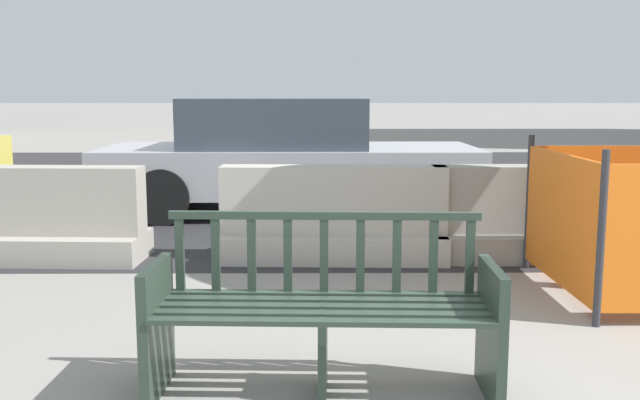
{
  "coord_description": "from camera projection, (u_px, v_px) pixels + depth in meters",
  "views": [
    {
      "loc": [
        -0.58,
        -3.05,
        1.48
      ],
      "look_at": [
        -0.54,
        1.8,
        0.75
      ],
      "focal_mm": 40.0,
      "sensor_mm": 36.0,
      "label": 1
    }
  ],
  "objects": [
    {
      "name": "jersey_barrier_right",
      "position": [
        542.0,
        221.0,
        6.4
      ],
      "size": [
        2.01,
        0.7,
        0.84
      ],
      "color": "gray",
      "rests_on": "ground"
    },
    {
      "name": "car_sedan_far",
      "position": [
        286.0,
        156.0,
        8.83
      ],
      "size": [
        4.57,
        1.97,
        1.41
      ],
      "color": "#B7B7BC",
      "rests_on": "ground"
    },
    {
      "name": "jersey_barrier_centre",
      "position": [
        333.0,
        222.0,
        6.36
      ],
      "size": [
        2.02,
        0.75,
        0.84
      ],
      "color": "#ADA89E",
      "rests_on": "ground"
    },
    {
      "name": "jersey_barrier_left",
      "position": [
        31.0,
        222.0,
        6.33
      ],
      "size": [
        2.03,
        0.78,
        0.84
      ],
      "color": "#9E998E",
      "rests_on": "ground"
    },
    {
      "name": "street_bench",
      "position": [
        323.0,
        316.0,
        3.5
      ],
      "size": [
        1.71,
        0.59,
        0.88
      ],
      "color": "#28382D",
      "rests_on": "ground"
    },
    {
      "name": "street_asphalt",
      "position": [
        348.0,
        182.0,
        11.84
      ],
      "size": [
        120.0,
        12.0,
        0.01
      ],
      "primitive_type": "cube",
      "color": "#28282B",
      "rests_on": "ground"
    }
  ]
}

